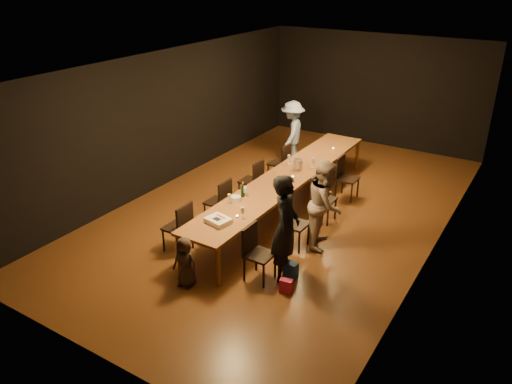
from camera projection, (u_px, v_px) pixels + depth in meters
The scene contains 30 objects.
ground at pixel (285, 210), 10.36m from camera, with size 10.00×10.00×0.00m, color #4D3013.
room_shell at pixel (288, 112), 9.48m from camera, with size 6.04×10.04×3.02m.
table at pixel (286, 179), 10.06m from camera, with size 0.90×6.00×0.75m.
chair_right_0 at pixel (260, 254), 7.90m from camera, with size 0.42×0.42×0.93m, color black, non-canonical shape.
chair_right_1 at pixel (295, 224), 8.83m from camera, with size 0.42×0.42×0.93m, color black, non-canonical shape.
chair_right_2 at pixel (324, 199), 9.75m from camera, with size 0.42×0.42×0.93m, color black, non-canonical shape.
chair_right_3 at pixel (348, 178), 10.68m from camera, with size 0.42×0.42×0.93m, color black, non-canonical shape.
chair_left_0 at pixel (177, 227), 8.72m from camera, with size 0.42×0.42×0.93m, color black, non-canonical shape.
chair_left_1 at pixel (217, 201), 9.64m from camera, with size 0.42×0.42×0.93m, color black, non-canonical shape.
chair_left_2 at pixel (251, 180), 10.57m from camera, with size 0.42×0.42×0.93m, color black, non-canonical shape.
chair_left_3 at pixel (279, 163), 11.49m from camera, with size 0.42×0.42×0.93m, color black, non-canonical shape.
woman_birthday at pixel (286, 228), 7.80m from camera, with size 0.65×0.43×1.79m, color black.
woman_tan at pixel (325, 204), 8.77m from camera, with size 0.79×0.61×1.62m, color tan.
man_blue at pixel (292, 133), 12.42m from camera, with size 1.03×0.59×1.60m, color #879ED1.
child at pixel (185, 262), 7.77m from camera, with size 0.42×0.27×0.85m, color #392920.
gift_bag_red at pixel (286, 286), 7.71m from camera, with size 0.20×0.11×0.24m, color #CA1E54.
gift_bag_blue at pixel (291, 270), 8.08m from camera, with size 0.22×0.15×0.28m, color #24589D.
birthday_cake at pixel (218, 221), 8.23m from camera, with size 0.44×0.38×0.09m.
plate_stack at pixel (236, 199), 8.96m from camera, with size 0.19×0.19×0.10m, color white.
champagne_bottle at pixel (243, 189), 9.11m from camera, with size 0.07×0.07×0.30m, color black, non-canonical shape.
ice_bucket at pixel (298, 164), 10.34m from camera, with size 0.19×0.19×0.21m, color silver.
wineglass_0 at pixel (229, 199), 8.83m from camera, with size 0.06×0.06×0.21m, color beige, non-canonical shape.
wineglass_1 at pixel (242, 213), 8.36m from camera, with size 0.06×0.06×0.21m, color beige, non-canonical shape.
wineglass_2 at pixel (245, 192), 9.10m from camera, with size 0.06×0.06×0.21m, color silver, non-canonical shape.
wineglass_3 at pixel (284, 187), 9.30m from camera, with size 0.06×0.06×0.21m, color beige, non-canonical shape.
wineglass_4 at pixel (289, 159), 10.61m from camera, with size 0.06×0.06×0.21m, color silver, non-canonical shape.
wineglass_5 at pixel (313, 163), 10.44m from camera, with size 0.06×0.06×0.21m, color silver, non-canonical shape.
tealight_near at pixel (237, 217), 8.43m from camera, with size 0.05×0.05×0.03m, color #B2B7B2.
tealight_mid at pixel (293, 177), 9.96m from camera, with size 0.05×0.05×0.03m, color #B2B7B2.
tealight_far at pixel (333, 149), 11.47m from camera, with size 0.05×0.05×0.03m, color #B2B7B2.
Camera 1 is at (4.38, -8.16, 4.68)m, focal length 35.00 mm.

